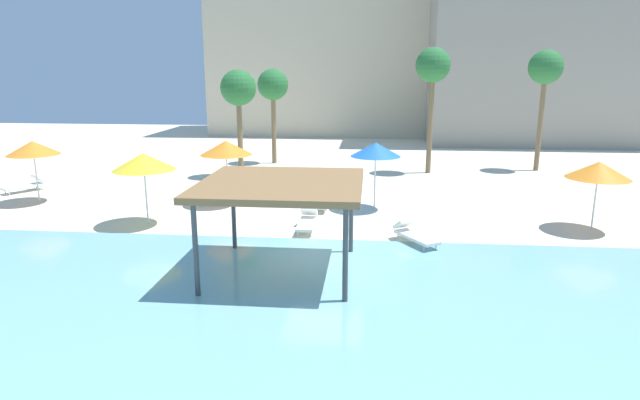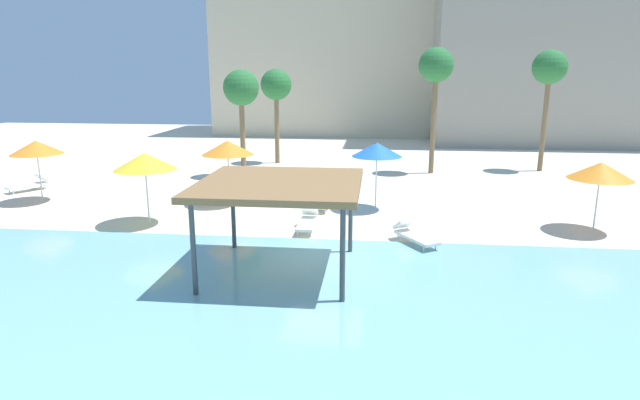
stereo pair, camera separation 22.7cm
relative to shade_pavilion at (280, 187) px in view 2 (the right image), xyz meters
name	(u,v)px [view 2 (the right image)]	position (x,y,z in m)	size (l,w,h in m)	color
ground_plane	(323,255)	(1.06, 1.58, -2.53)	(80.00, 80.00, 0.00)	beige
lagoon_water	(299,334)	(1.06, -3.67, -2.51)	(44.00, 13.50, 0.04)	#7AB7C1
shade_pavilion	(280,187)	(0.00, 0.00, 0.00)	(4.49, 4.49, 2.69)	#42474C
beach_umbrella_orange_0	(36,147)	(-12.08, 7.25, -0.10)	(2.18, 2.18, 2.73)	silver
beach_umbrella_orange_1	(601,171)	(10.56, 5.21, -0.30)	(2.22, 2.22, 2.54)	silver
beach_umbrella_blue_2	(377,150)	(2.66, 7.55, -0.01)	(2.07, 2.07, 2.80)	silver
beach_umbrella_yellow_3	(145,161)	(-5.86, 4.34, -0.12)	(2.29, 2.29, 2.73)	silver
beach_umbrella_orange_4	(228,148)	(-3.68, 7.72, -0.05)	(2.21, 2.21, 2.78)	silver
lounge_chair_0	(413,234)	(3.96, 3.02, -2.20)	(1.52, 1.92, 0.74)	white
lounge_chair_1	(308,221)	(0.21, 4.27, -2.20)	(0.61, 1.90, 0.74)	white
lounge_chair_2	(323,201)	(0.47, 7.40, -2.20)	(0.72, 1.93, 0.74)	white
lounge_chair_3	(30,184)	(-14.02, 9.29, -2.20)	(1.55, 1.91, 0.74)	white
palm_tree_0	(241,90)	(-4.60, 13.89, 2.14)	(1.90, 1.90, 5.75)	brown
palm_tree_1	(276,87)	(-3.58, 18.47, 2.20)	(1.90, 1.90, 5.80)	brown
palm_tree_2	(549,70)	(12.11, 17.41, 3.16)	(1.90, 1.90, 6.82)	brown
palm_tree_3	(436,69)	(5.75, 16.04, 3.26)	(1.90, 1.90, 6.93)	brown
hotel_block_0	(334,52)	(-1.57, 36.66, 4.81)	(20.66, 10.30, 14.68)	beige
hotel_block_1	(574,28)	(17.44, 30.33, 6.34)	(20.87, 8.20, 17.74)	#9E9384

